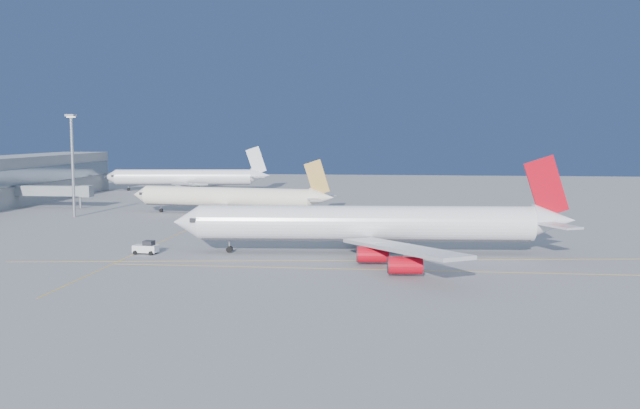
{
  "coord_description": "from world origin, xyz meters",
  "views": [
    {
      "loc": [
        9.52,
        -130.95,
        22.75
      ],
      "look_at": [
        -8.02,
        22.95,
        7.0
      ],
      "focal_mm": 40.0,
      "sensor_mm": 36.0,
      "label": 1
    }
  ],
  "objects_px": {
    "airliner_etihad": "(230,197)",
    "pushback_tug": "(146,248)",
    "light_mast": "(72,157)",
    "airliner_virgin": "(373,224)",
    "airliner_third": "(187,177)"
  },
  "relations": [
    {
      "from": "airliner_virgin",
      "to": "airliner_etihad",
      "type": "height_order",
      "value": "airliner_virgin"
    },
    {
      "from": "airliner_etihad",
      "to": "airliner_third",
      "type": "distance_m",
      "value": 84.8
    },
    {
      "from": "airliner_virgin",
      "to": "light_mast",
      "type": "bearing_deg",
      "value": 144.95
    },
    {
      "from": "airliner_etihad",
      "to": "light_mast",
      "type": "bearing_deg",
      "value": -156.24
    },
    {
      "from": "airliner_third",
      "to": "light_mast",
      "type": "bearing_deg",
      "value": -100.23
    },
    {
      "from": "light_mast",
      "to": "airliner_etihad",
      "type": "bearing_deg",
      "value": 14.87
    },
    {
      "from": "airliner_virgin",
      "to": "light_mast",
      "type": "height_order",
      "value": "light_mast"
    },
    {
      "from": "airliner_etihad",
      "to": "pushback_tug",
      "type": "bearing_deg",
      "value": -81.43
    },
    {
      "from": "airliner_virgin",
      "to": "airliner_etihad",
      "type": "xyz_separation_m",
      "value": [
        -41.96,
        59.74,
        -0.86
      ]
    },
    {
      "from": "airliner_virgin",
      "to": "pushback_tug",
      "type": "xyz_separation_m",
      "value": [
        -42.32,
        -5.34,
        -4.45
      ]
    },
    {
      "from": "pushback_tug",
      "to": "light_mast",
      "type": "distance_m",
      "value": 69.16
    },
    {
      "from": "airliner_virgin",
      "to": "airliner_third",
      "type": "bearing_deg",
      "value": 115.36
    },
    {
      "from": "airliner_virgin",
      "to": "airliner_third",
      "type": "height_order",
      "value": "airliner_virgin"
    },
    {
      "from": "airliner_virgin",
      "to": "pushback_tug",
      "type": "relative_size",
      "value": 16.22
    },
    {
      "from": "airliner_virgin",
      "to": "light_mast",
      "type": "xyz_separation_m",
      "value": [
        -82.34,
        49.02,
        10.6
      ]
    }
  ]
}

